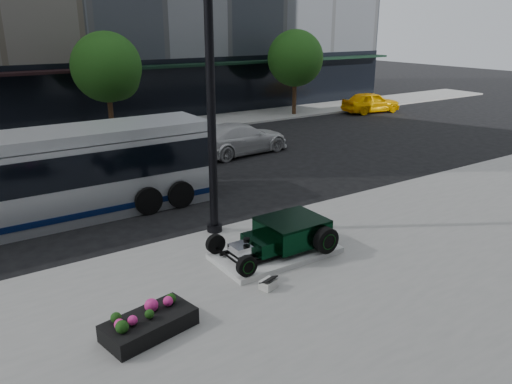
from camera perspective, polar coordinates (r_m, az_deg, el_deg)
ground at (r=17.69m, az=-5.71°, el=-1.83°), size 120.00×120.00×0.00m
sidewalk_near at (r=10.68m, az=23.61°, el=-18.09°), size 70.00×17.00×0.12m
sidewalk_far at (r=30.32m, az=-18.42°, el=6.13°), size 70.00×4.00×0.12m
street_trees at (r=29.23m, az=-16.45°, el=13.26°), size 29.80×3.80×5.70m
display_plinth at (r=13.83m, az=2.27°, el=-6.96°), size 3.40×1.80×0.15m
hot_rod at (r=13.80m, az=3.43°, el=-4.74°), size 3.22×2.00×0.81m
info_plaque at (r=12.20m, az=1.43°, el=-10.42°), size 0.47×0.40×0.31m
lamppost at (r=14.38m, az=-5.16°, el=9.90°), size 0.46×0.46×8.39m
flower_planter at (r=10.82m, az=-12.11°, el=-14.45°), size 2.01×1.28×0.61m
transit_bus at (r=17.39m, az=-24.47°, el=1.33°), size 12.12×2.88×2.92m
white_sedan at (r=24.86m, az=-1.92°, el=6.15°), size 5.50×2.71×1.54m
yellow_taxi at (r=37.62m, az=13.00°, el=9.96°), size 4.57×2.30×1.49m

